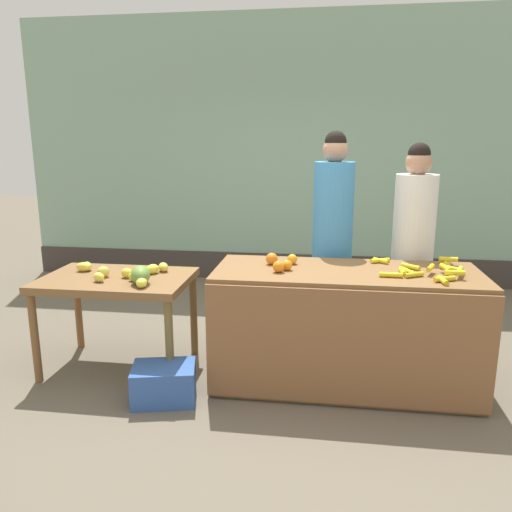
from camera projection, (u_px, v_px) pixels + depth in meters
name	position (u px, v px, depth m)	size (l,w,h in m)	color
ground_plane	(274.00, 376.00, 3.92)	(24.00, 24.00, 0.00)	#665B4C
market_wall_back	(299.00, 155.00, 6.34)	(7.20, 0.23, 3.35)	#8CB299
fruit_stall_counter	(344.00, 328.00, 3.73)	(1.94, 0.80, 0.89)	brown
side_table_wooden	(117.00, 288.00, 3.93)	(1.16, 0.77, 0.77)	brown
banana_bunch_pile	(424.00, 269.00, 3.56)	(0.65, 0.65, 0.07)	gold
orange_pile	(281.00, 262.00, 3.71)	(0.24, 0.34, 0.09)	orange
mango_papaya_pile	(129.00, 273.00, 3.82)	(0.77, 0.60, 0.14)	yellow
vendor_woman_blue_shirt	(332.00, 243.00, 4.25)	(0.34, 0.34, 1.90)	#33333D
vendor_woman_white_shirt	(412.00, 252.00, 4.15)	(0.34, 0.34, 1.80)	#33333D
produce_crate	(164.00, 383.00, 3.53)	(0.44, 0.32, 0.26)	#3359A5
produce_sack	(235.00, 316.00, 4.54)	(0.36, 0.30, 0.49)	tan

